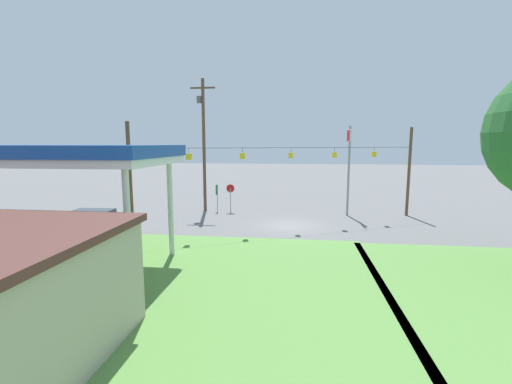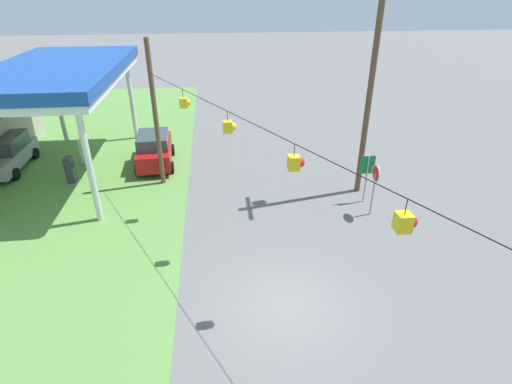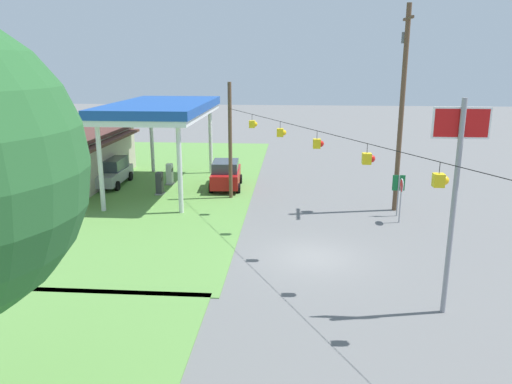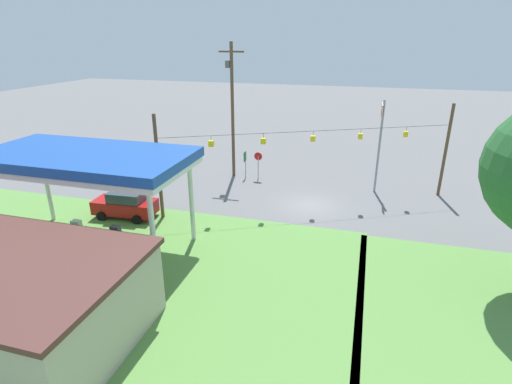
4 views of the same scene
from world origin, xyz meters
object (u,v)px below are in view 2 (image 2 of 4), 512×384
object	(u,v)px
stop_sign_roadside	(375,179)
car_at_pumps_rear	(6,153)
gas_station_canopy	(58,74)
route_sign	(367,170)
utility_pole_main	(374,61)
fuel_pump_near	(71,171)
fuel_pump_far	(85,152)
car_at_pumps_front	(154,149)

from	to	relation	value
stop_sign_roadside	car_at_pumps_rear	bearing A→B (deg)	-110.77
car_at_pumps_rear	gas_station_canopy	bearing A→B (deg)	75.41
route_sign	utility_pole_main	bearing A→B (deg)	-4.65
fuel_pump_near	utility_pole_main	bearing A→B (deg)	-99.00
gas_station_canopy	car_at_pumps_rear	xyz separation A→B (m)	(0.98, 4.17, -4.50)
fuel_pump_near	utility_pole_main	distance (m)	16.17
fuel_pump_far	stop_sign_roadside	distance (m)	16.59
fuel_pump_far	car_at_pumps_rear	xyz separation A→B (m)	(-0.40, 4.17, 0.25)
car_at_pumps_rear	fuel_pump_far	bearing A→B (deg)	94.17
fuel_pump_near	car_at_pumps_rear	size ratio (longest dim) A/B	0.31
utility_pole_main	gas_station_canopy	bearing A→B (deg)	75.91
stop_sign_roadside	route_sign	bearing A→B (deg)	175.34
fuel_pump_near	stop_sign_roadside	xyz separation A→B (m)	(-4.80, -14.72, 1.09)
gas_station_canopy	fuel_pump_near	distance (m)	4.95
car_at_pumps_front	utility_pole_main	distance (m)	12.84
route_sign	utility_pole_main	size ratio (longest dim) A/B	0.21
gas_station_canopy	route_sign	xyz separation A→B (m)	(-4.93, -14.83, -3.76)
car_at_pumps_rear	stop_sign_roadside	xyz separation A→B (m)	(-7.17, -18.89, 0.84)
gas_station_canopy	fuel_pump_near	bearing A→B (deg)	-179.93
car_at_pumps_front	stop_sign_roadside	xyz separation A→B (m)	(-6.83, -10.56, 0.81)
route_sign	stop_sign_roadside	bearing A→B (deg)	175.34
route_sign	utility_pole_main	world-z (taller)	utility_pole_main
stop_sign_roadside	car_at_pumps_front	bearing A→B (deg)	-122.89
fuel_pump_near	car_at_pumps_front	distance (m)	4.64
gas_station_canopy	fuel_pump_far	xyz separation A→B (m)	(1.38, -0.00, -4.75)
fuel_pump_far	stop_sign_roadside	bearing A→B (deg)	-117.21
car_at_pumps_front	route_sign	world-z (taller)	route_sign
utility_pole_main	route_sign	bearing A→B (deg)	175.35
fuel_pump_near	car_at_pumps_rear	xyz separation A→B (m)	(2.36, 4.17, 0.25)
utility_pole_main	stop_sign_roadside	bearing A→B (deg)	175.35
gas_station_canopy	fuel_pump_far	size ratio (longest dim) A/B	7.97
fuel_pump_far	car_at_pumps_rear	size ratio (longest dim) A/B	0.31
car_at_pumps_front	car_at_pumps_rear	size ratio (longest dim) A/B	0.91
car_at_pumps_front	utility_pole_main	xyz separation A→B (m)	(-4.38, -10.75, 5.48)
fuel_pump_far	car_at_pumps_front	distance (m)	4.24
car_at_pumps_rear	stop_sign_roadside	distance (m)	20.22
fuel_pump_near	fuel_pump_far	bearing A→B (deg)	0.00
gas_station_canopy	fuel_pump_far	bearing A→B (deg)	-0.07
route_sign	fuel_pump_far	bearing A→B (deg)	66.94
car_at_pumps_rear	utility_pole_main	size ratio (longest dim) A/B	0.42
stop_sign_roadside	utility_pole_main	xyz separation A→B (m)	(2.44, -0.20, 4.67)
gas_station_canopy	car_at_pumps_front	distance (m)	6.14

